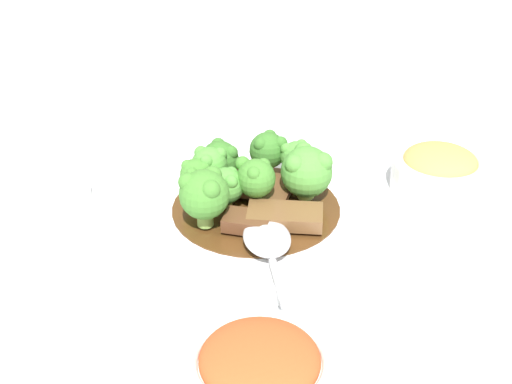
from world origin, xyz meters
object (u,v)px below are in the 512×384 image
at_px(broccoli_floret_6, 209,165).
at_px(serving_spoon, 270,250).
at_px(broccoli_floret_2, 220,159).
at_px(broccoli_floret_5, 307,170).
at_px(broccoli_floret_3, 195,176).
at_px(broccoli_floret_4, 204,194).
at_px(side_bowl_appetizer, 439,171).
at_px(beef_strip_2, 247,180).
at_px(main_plate, 256,212).
at_px(beef_strip_3, 244,221).
at_px(broccoli_floret_8, 270,150).
at_px(broccoli_floret_1, 226,185).
at_px(side_bowl_kimchi, 260,373).
at_px(beef_strip_0, 274,191).
at_px(beef_strip_1, 285,216).
at_px(broccoli_floret_7, 297,157).
at_px(broccoli_floret_0, 252,176).
at_px(sauce_dish, 59,192).

xyz_separation_m(broccoli_floret_6, serving_spoon, (0.10, 0.08, -0.03)).
xyz_separation_m(broccoli_floret_2, broccoli_floret_5, (0.02, 0.10, 0.01)).
distance_m(broccoli_floret_3, broccoli_floret_4, 0.05).
bearing_deg(side_bowl_appetizer, beef_strip_2, -73.51).
relative_size(broccoli_floret_3, broccoli_floret_5, 0.80).
relative_size(main_plate, beef_strip_3, 6.00).
distance_m(main_plate, broccoli_floret_4, 0.08).
relative_size(broccoli_floret_5, broccoli_floret_6, 1.12).
bearing_deg(broccoli_floret_4, broccoli_floret_8, 158.57).
distance_m(broccoli_floret_1, side_bowl_kimchi, 0.25).
bearing_deg(broccoli_floret_1, beef_strip_0, 125.52).
distance_m(beef_strip_1, broccoli_floret_8, 0.10).
xyz_separation_m(beef_strip_3, side_bowl_kimchi, (0.20, 0.05, 0.00)).
height_order(beef_strip_0, beef_strip_2, beef_strip_2).
relative_size(broccoli_floret_1, broccoli_floret_7, 0.91).
relative_size(broccoli_floret_0, broccoli_floret_7, 1.10).
distance_m(main_plate, broccoli_floret_8, 0.08).
bearing_deg(beef_strip_2, main_plate, 25.45).
bearing_deg(broccoli_floret_4, broccoli_floret_3, -153.35).
bearing_deg(beef_strip_0, broccoli_floret_6, -84.38).
distance_m(broccoli_floret_0, broccoli_floret_5, 0.06).
distance_m(main_plate, sauce_dish, 0.22).
height_order(broccoli_floret_1, serving_spoon, broccoli_floret_1).
relative_size(beef_strip_1, side_bowl_appetizer, 0.76).
distance_m(broccoli_floret_7, serving_spoon, 0.14).
relative_size(serving_spoon, side_bowl_appetizer, 2.19).
bearing_deg(side_bowl_appetizer, broccoli_floret_3, -67.56).
bearing_deg(broccoli_floret_4, main_plate, 138.21).
bearing_deg(broccoli_floret_7, broccoli_floret_6, -65.36).
bearing_deg(broccoli_floret_3, broccoli_floret_5, 104.98).
bearing_deg(serving_spoon, broccoli_floret_1, -141.98).
height_order(broccoli_floret_4, sauce_dish, broccoli_floret_4).
height_order(beef_strip_2, sauce_dish, beef_strip_2).
xyz_separation_m(beef_strip_3, broccoli_floret_1, (-0.04, -0.03, 0.02)).
xyz_separation_m(broccoli_floret_0, broccoli_floret_5, (-0.02, 0.05, -0.00)).
xyz_separation_m(beef_strip_1, broccoli_floret_8, (-0.09, -0.03, 0.02)).
distance_m(beef_strip_1, beef_strip_3, 0.04).
relative_size(beef_strip_2, broccoli_floret_0, 1.17).
height_order(beef_strip_3, side_bowl_kimchi, side_bowl_kimchi).
bearing_deg(beef_strip_1, broccoli_floret_8, -160.33).
bearing_deg(broccoli_floret_2, broccoli_floret_4, 4.29).
bearing_deg(broccoli_floret_3, broccoli_floret_6, 155.51).
relative_size(broccoli_floret_6, serving_spoon, 0.22).
distance_m(beef_strip_1, broccoli_floret_0, 0.05).
xyz_separation_m(beef_strip_0, beef_strip_3, (0.07, -0.02, 0.00)).
distance_m(broccoli_floret_0, side_bowl_appetizer, 0.21).
distance_m(main_plate, broccoli_floret_5, 0.07).
distance_m(main_plate, broccoli_floret_1, 0.05).
bearing_deg(broccoli_floret_4, beef_strip_1, 104.94).
xyz_separation_m(main_plate, sauce_dish, (-0.00, -0.22, -0.00)).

